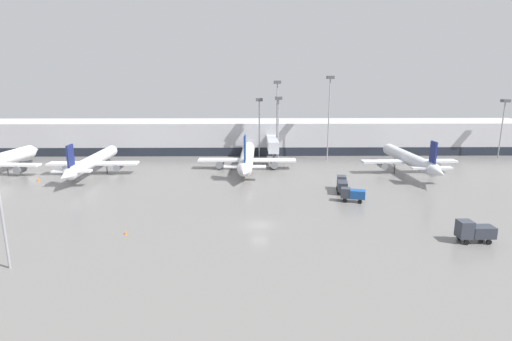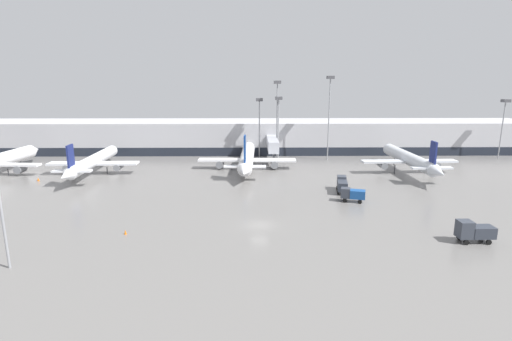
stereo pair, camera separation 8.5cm
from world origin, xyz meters
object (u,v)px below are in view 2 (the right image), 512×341
Objects in this scene: traffic_cone_0 at (38,179)px; apron_light_mast_1 at (279,110)px; apron_light_mast_2 at (330,96)px; parked_jet_0 at (93,161)px; apron_light_mast_4 at (504,111)px; apron_light_mast_0 at (259,110)px; service_truck_1 at (342,184)px; service_truck_2 at (474,231)px; parked_jet_1 at (247,158)px; apron_light_mast_3 at (277,99)px; service_truck_0 at (353,194)px; parked_jet_2 at (410,159)px; traffic_cone_1 at (125,232)px.

traffic_cone_0 is 57.87m from apron_light_mast_1.
traffic_cone_0 is 0.04× the size of apron_light_mast_2.
parked_jet_0 is 2.06× the size of apron_light_mast_4.
traffic_cone_0 is at bearing -168.26° from apron_light_mast_4.
apron_light_mast_0 is at bearing 27.03° from traffic_cone_0.
service_truck_2 is at bearing -144.62° from service_truck_1.
apron_light_mast_2 is (-9.03, 55.25, 15.22)m from service_truck_2.
parked_jet_0 reaches higher than service_truck_1.
parked_jet_1 is 2.12× the size of apron_light_mast_1.
apron_light_mast_3 is at bearing -70.70° from parked_jet_0.
service_truck_1 is at bearing -8.18° from traffic_cone_0.
traffic_cone_0 is (-62.85, 15.36, -1.05)m from service_truck_0.
parked_jet_0 is 1.96× the size of apron_light_mast_1.
parked_jet_1 is at bearing -125.92° from apron_light_mast_3.
apron_light_mast_2 is at bearing 43.41° from parked_jet_2.
service_truck_2 is 61.28m from apron_light_mast_3.
service_truck_1 is 40.67m from traffic_cone_1.
apron_light_mast_3 is at bearing -57.72° from service_truck_0.
parked_jet_0 is 5.61× the size of service_truck_1.
parked_jet_2 is (71.78, 0.19, 0.31)m from parked_jet_0.
traffic_cone_0 is 58.39m from apron_light_mast_3.
service_truck_2 is at bearing -123.71° from apron_light_mast_4.
apron_light_mast_0 reaches higher than parked_jet_2.
parked_jet_0 is at bearing -154.68° from apron_light_mast_0.
apron_light_mast_4 reaches higher than service_truck_2.
traffic_cone_0 is 0.05× the size of apron_light_mast_0.
apron_light_mast_2 is (65.39, 22.04, 16.43)m from traffic_cone_0.
parked_jet_0 is at bearing -159.70° from apron_light_mast_3.
parked_jet_0 is at bearing -6.15° from service_truck_0.
apron_light_mast_3 reaches higher than parked_jet_1.
parked_jet_2 reaches higher than service_truck_1.
traffic_cone_1 is (-16.51, -41.15, -2.39)m from parked_jet_1.
apron_light_mast_2 reaches higher than apron_light_mast_1.
parked_jet_2 is at bearing 34.14° from traffic_cone_1.
apron_light_mast_2 reaches higher than parked_jet_2.
parked_jet_1 is 2.18× the size of apron_light_mast_0.
apron_light_mast_0 is 5.95m from apron_light_mast_3.
service_truck_0 is 0.22× the size of apron_light_mast_3.
apron_light_mast_1 reaches higher than service_truck_2.
service_truck_0 is at bearing 22.46° from traffic_cone_1.
service_truck_2 is at bearing 138.72° from service_truck_0.
service_truck_0 is (18.77, -26.57, -1.27)m from parked_jet_1.
parked_jet_1 is at bearing 68.14° from traffic_cone_1.
apron_light_mast_0 is (-15.59, 39.47, 11.49)m from service_truck_0.
apron_light_mast_1 is at bearing -177.59° from apron_light_mast_2.
apron_light_mast_2 reaches higher than service_truck_1.
apron_light_mast_0 is 0.78× the size of apron_light_mast_3.
traffic_cone_0 is (-44.09, -11.21, -2.32)m from parked_jet_1.
service_truck_0 is 0.28× the size of apron_light_mast_4.
parked_jet_0 is 55.17m from service_truck_1.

